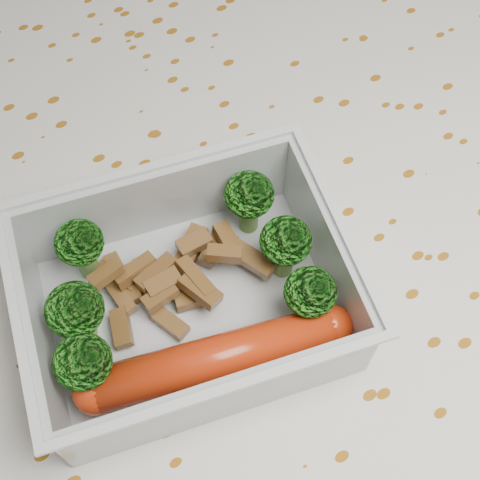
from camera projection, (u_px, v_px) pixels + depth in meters
ground_plane at (244, 465)px, 1.12m from camera, size 4.00×4.00×0.00m
dining_table at (247, 308)px, 0.54m from camera, size 1.40×0.90×0.75m
tablecloth at (248, 281)px, 0.50m from camera, size 1.46×0.96×0.19m
lunch_container at (189, 300)px, 0.42m from camera, size 0.23×0.20×0.07m
broccoli_florets at (180, 276)px, 0.41m from camera, size 0.18×0.14×0.05m
meat_pile at (173, 274)px, 0.44m from camera, size 0.12×0.08×0.03m
sausage at (216, 358)px, 0.40m from camera, size 0.17×0.07×0.03m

